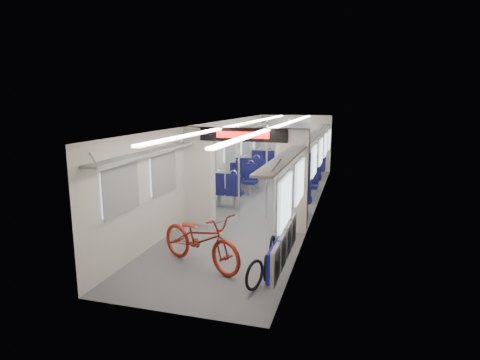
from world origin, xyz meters
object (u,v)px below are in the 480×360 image
Objects in this scene: bike_hoop_c at (272,249)px; seat_bay_far_right at (310,169)px; flip_bench at (283,245)px; seat_bay_near_right at (298,186)px; seat_bay_near_left at (235,182)px; stanchion_near_left at (239,174)px; bike_hoop_b at (266,269)px; seat_bay_far_left at (257,167)px; bike_hoop_a at (254,277)px; bicycle at (201,239)px; stanchion_far_left at (267,156)px; stanchion_near_right at (267,173)px; stanchion_far_right at (288,156)px.

bike_hoop_c is 0.23× the size of seat_bay_far_right.
seat_bay_near_right is at bearing 95.08° from flip_bench.
seat_bay_near_right reaches higher than seat_bay_near_left.
stanchion_near_left reaches higher than seat_bay_far_right.
seat_bay_near_right is 1.07× the size of seat_bay_far_right.
seat_bay_near_left is at bearing 112.05° from bike_hoop_b.
seat_bay_near_left is (-2.04, 5.02, 0.33)m from bike_hoop_b.
seat_bay_near_right is 1.00× the size of seat_bay_far_left.
flip_bench is at bearing 30.84° from bike_hoop_b.
bike_hoop_a is at bearing -76.60° from seat_bay_far_left.
bicycle is 0.87× the size of seat_bay_far_left.
seat_bay_far_right is 4.97m from stanchion_near_left.
stanchion_far_left is at bearing 100.89° from bike_hoop_a.
stanchion_near_left and stanchion_near_right have the same top height.
bicycle is 0.83× the size of stanchion_far_right.
seat_bay_far_left is at bearing 115.06° from stanchion_far_left.
stanchion_near_right is at bearing 104.90° from bike_hoop_c.
stanchion_near_right reaches higher than flip_bench.
seat_bay_near_left is at bearing 109.72° from bike_hoop_a.
bike_hoop_b is at bearing -77.62° from stanchion_near_right.
flip_bench is at bearing -68.38° from bicycle.
bike_hoop_a is 7.02m from stanchion_far_right.
bicycle is 4.13× the size of bike_hoop_c.
seat_bay_near_left reaches higher than flip_bench.
seat_bay_far_right reaches higher than bike_hoop_a.
stanchion_near_left is 3.49m from stanchion_far_right.
stanchion_near_right reaches higher than bicycle.
bike_hoop_b is 6.62m from stanchion_far_left.
stanchion_near_right reaches higher than seat_bay_far_right.
bicycle is 6.35m from stanchion_far_right.
bike_hoop_c is 0.20× the size of stanchion_near_right.
seat_bay_far_left is (-1.96, 6.86, 0.35)m from bike_hoop_c.
bike_hoop_c is 0.20× the size of stanchion_near_left.
bike_hoop_a reaches higher than bike_hoop_b.
seat_bay_near_right reaches higher than bike_hoop_a.
seat_bay_far_right is (1.07, 7.65, 0.04)m from bicycle.
stanchion_near_left is at bearing 109.92° from bike_hoop_a.
bike_hoop_b is 5.43m from seat_bay_near_left.
seat_bay_near_left reaches higher than bike_hoop_b.
stanchion_near_right is (1.28, -4.30, 0.59)m from seat_bay_far_left.
flip_bench is 4.85× the size of bike_hoop_b.
stanchion_near_right is (-0.59, -4.46, 0.61)m from seat_bay_far_right.
flip_bench is 4.73m from seat_bay_near_right.
bicycle reaches higher than flip_bench.
bicycle is 3.29m from stanchion_near_right.
seat_bay_far_left reaches higher than bicycle.
bike_hoop_b is at bearing -85.10° from bike_hoop_c.
flip_bench is 3.44m from stanchion_near_left.
seat_bay_near_left is 2.11m from stanchion_far_right.
stanchion_near_right is 1.00× the size of stanchion_far_left.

